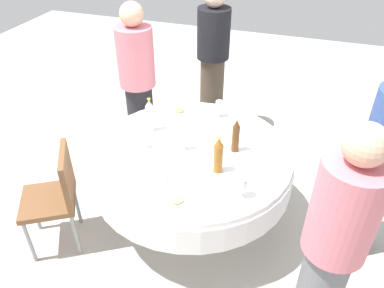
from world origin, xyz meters
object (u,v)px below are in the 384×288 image
Objects in this scene: person_far at (213,62)px; bottle_brown_mid at (236,136)px; bottle_clear_outer at (150,116)px; dining_table at (192,165)px; wine_glass_far at (219,106)px; person_south at (333,246)px; chair_front at (57,192)px; person_mid at (382,164)px; plate_left at (179,112)px; wine_glass_inner at (243,183)px; wine_glass_front at (147,137)px; plate_west at (214,140)px; person_outer at (138,85)px; plate_rear at (176,200)px; wine_glass_right at (185,138)px; bottle_amber_south at (218,156)px.

bottle_brown_mid is at bearing -77.03° from person_far.
dining_table is at bearing 158.08° from bottle_clear_outer.
wine_glass_far is 1.61m from person_south.
chair_front is (1.21, 0.65, -0.36)m from bottle_brown_mid.
person_mid is at bearing -164.78° from person_south.
person_far is at bearing -92.40° from plate_left.
wine_glass_front is (0.82, -0.31, -0.01)m from wine_glass_inner.
plate_west is 0.15× the size of person_mid.
bottle_clear_outer is 0.56m from plate_west.
bottle_clear_outer is 0.73m from bottle_brown_mid.
wine_glass_far is (-0.48, -0.39, -0.03)m from bottle_clear_outer.
person_outer is at bearing -135.31° from person_far.
person_south is at bearing 149.18° from wine_glass_inner.
plate_west is at bearing -178.48° from bottle_clear_outer.
bottle_brown_mid reaches higher than wine_glass_front.
plate_rear is at bearing -64.46° from person_south.
wine_glass_right is at bearing 155.11° from bottle_clear_outer.
wine_glass_far is 0.37m from plate_left.
plate_west is 1.27m from chair_front.
person_outer is (0.86, -1.27, 0.10)m from plate_rear.
dining_table is 7.47× the size of plate_left.
plate_west is at bearing -99.82° from person_south.
bottle_clear_outer is 0.18× the size of person_south.
wine_glass_front is at bearing -10.02° from bottle_amber_south.
bottle_amber_south is 0.18× the size of person_mid.
plate_rear is 0.15× the size of person_outer.
person_far is at bearing -93.43° from wine_glass_front.
person_mid is 2.06m from person_far.
wine_glass_inner is 0.10× the size of person_far.
dining_table is at bearing -38.72° from wine_glass_inner.
wine_glass_front reaches higher than plate_left.
person_outer reaches higher than wine_glass_far.
plate_west is (-0.18, -0.18, -0.09)m from wine_glass_right.
person_mid reaches higher than bottle_clear_outer.
bottle_clear_outer reaches higher than plate_left.
bottle_clear_outer is at bearing -24.89° from wine_glass_right.
plate_rear is 0.15× the size of person_mid.
wine_glass_far is at bearing -96.19° from dining_table.
plate_rear is (0.04, 0.75, -0.00)m from plate_west.
person_south is 1.01× the size of person_mid.
wine_glass_inner is 1.13× the size of wine_glass_right.
wine_glass_front is at bearing 11.16° from dining_table.
person_outer is at bearing -41.97° from dining_table.
person_outer reaches higher than wine_glass_inner.
plate_west is 0.29× the size of chair_front.
person_mid is (-2.13, 0.56, -0.01)m from person_outer.
wine_glass_far is 0.09× the size of person_south.
chair_front is at bearing -117.83° from person_far.
plate_west is at bearing -135.37° from wine_glass_right.
plate_left is at bearing -59.97° from dining_table.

